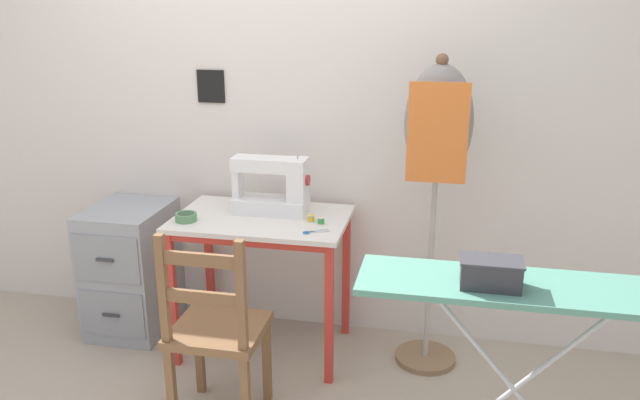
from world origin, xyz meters
name	(u,v)px	position (x,y,z in m)	size (l,w,h in m)	color
ground_plane	(249,376)	(0.00, 0.00, 0.00)	(14.00, 14.00, 0.00)	tan
wall_back	(278,110)	(0.00, 0.66, 1.28)	(10.00, 0.06, 2.55)	silver
sewing_table	(261,237)	(0.00, 0.28, 0.66)	(0.90, 0.59, 0.77)	silver
sewing_machine	(274,187)	(0.05, 0.37, 0.91)	(0.41, 0.17, 0.32)	white
fabric_bowl	(186,217)	(-0.36, 0.15, 0.79)	(0.11, 0.11, 0.04)	#56895B
scissors	(312,232)	(0.31, 0.12, 0.77)	(0.13, 0.09, 0.01)	silver
thread_spool_near_machine	(311,218)	(0.27, 0.27, 0.79)	(0.04, 0.04, 0.04)	yellow
thread_spool_mid_table	(321,221)	(0.33, 0.25, 0.79)	(0.04, 0.04, 0.03)	green
wooden_chair	(216,332)	(-0.02, -0.36, 0.45)	(0.40, 0.38, 0.95)	brown
filing_cabinet	(132,269)	(-0.82, 0.37, 0.37)	(0.41, 0.53, 0.74)	#93999E
dress_form	(437,142)	(0.88, 0.34, 1.20)	(0.33, 0.32, 1.62)	#846647
ironing_board	(524,296)	(1.23, -0.48, 0.81)	(1.21, 0.34, 0.87)	#518E7A
storage_box	(491,273)	(1.11, -0.53, 0.91)	(0.22, 0.13, 0.11)	#333338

